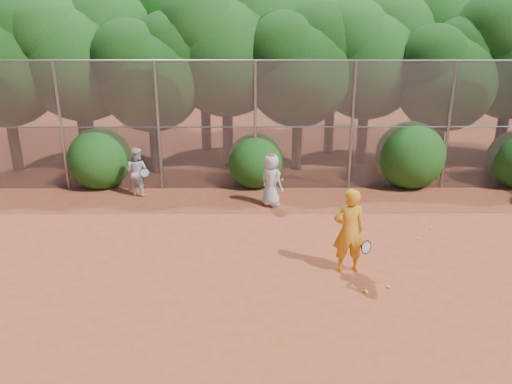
{
  "coord_description": "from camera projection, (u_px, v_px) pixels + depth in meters",
  "views": [
    {
      "loc": [
        -1.07,
        -9.22,
        5.24
      ],
      "look_at": [
        -1.0,
        2.5,
        1.1
      ],
      "focal_mm": 35.0,
      "sensor_mm": 36.0,
      "label": 1
    }
  ],
  "objects": [
    {
      "name": "player_white",
      "position": [
        137.0,
        171.0,
        15.25
      ],
      "size": [
        0.9,
        0.81,
        1.5
      ],
      "rotation": [
        0.0,
        0.0,
        2.8
      ],
      "color": "silver",
      "rests_on": "ground"
    },
    {
      "name": "tree_11",
      "position": [
        334.0,
        46.0,
        19.1
      ],
      "size": [
        4.64,
        4.03,
        6.35
      ],
      "color": "black",
      "rests_on": "ground"
    },
    {
      "name": "ball_3",
      "position": [
        389.0,
        287.0,
        10.15
      ],
      "size": [
        0.07,
        0.07,
        0.07
      ],
      "primitive_type": "sphere",
      "color": "yellow",
      "rests_on": "ground"
    },
    {
      "name": "tree_3",
      "position": [
        228.0,
        42.0,
        17.3
      ],
      "size": [
        4.89,
        4.26,
        6.7
      ],
      "color": "black",
      "rests_on": "ground"
    },
    {
      "name": "tree_9",
      "position": [
        75.0,
        41.0,
        19.17
      ],
      "size": [
        4.83,
        4.2,
        6.62
      ],
      "color": "black",
      "rests_on": "ground"
    },
    {
      "name": "ball_4",
      "position": [
        430.0,
        228.0,
        12.97
      ],
      "size": [
        0.07,
        0.07,
        0.07
      ],
      "primitive_type": "sphere",
      "color": "yellow",
      "rests_on": "ground"
    },
    {
      "name": "tree_5",
      "position": [
        369.0,
        52.0,
        17.63
      ],
      "size": [
        4.51,
        3.92,
        6.17
      ],
      "color": "black",
      "rests_on": "ground"
    },
    {
      "name": "tree_6",
      "position": [
        448.0,
        71.0,
        16.89
      ],
      "size": [
        3.86,
        3.36,
        5.29
      ],
      "color": "black",
      "rests_on": "ground"
    },
    {
      "name": "tree_1",
      "position": [
        82.0,
        49.0,
        17.07
      ],
      "size": [
        4.64,
        4.03,
        6.35
      ],
      "color": "black",
      "rests_on": "ground"
    },
    {
      "name": "ball_0",
      "position": [
        419.0,
        239.0,
        12.35
      ],
      "size": [
        0.07,
        0.07,
        0.07
      ],
      "primitive_type": "sphere",
      "color": "yellow",
      "rests_on": "ground"
    },
    {
      "name": "bush_1",
      "position": [
        255.0,
        159.0,
        16.08
      ],
      "size": [
        1.8,
        1.8,
        1.8
      ],
      "primitive_type": "sphere",
      "color": "#154A12",
      "rests_on": "ground"
    },
    {
      "name": "tree_12",
      "position": [
        447.0,
        36.0,
        19.58
      ],
      "size": [
        5.02,
        4.37,
        6.88
      ],
      "color": "black",
      "rests_on": "ground"
    },
    {
      "name": "ball_1",
      "position": [
        366.0,
        291.0,
        9.99
      ],
      "size": [
        0.07,
        0.07,
        0.07
      ],
      "primitive_type": "sphere",
      "color": "yellow",
      "rests_on": "ground"
    },
    {
      "name": "player_yellow",
      "position": [
        349.0,
        231.0,
        10.57
      ],
      "size": [
        0.86,
        0.58,
        1.88
      ],
      "rotation": [
        0.0,
        0.0,
        3.25
      ],
      "color": "orange",
      "rests_on": "ground"
    },
    {
      "name": "tree_4",
      "position": [
        301.0,
        62.0,
        16.96
      ],
      "size": [
        4.19,
        3.64,
        5.73
      ],
      "color": "black",
      "rests_on": "ground"
    },
    {
      "name": "tree_0",
      "position": [
        3.0,
        58.0,
        16.65
      ],
      "size": [
        4.38,
        3.81,
        6.0
      ],
      "color": "black",
      "rests_on": "ground"
    },
    {
      "name": "bush_0",
      "position": [
        100.0,
        156.0,
        16.01
      ],
      "size": [
        2.0,
        2.0,
        2.0
      ],
      "primitive_type": "sphere",
      "color": "#154A12",
      "rests_on": "ground"
    },
    {
      "name": "bush_2",
      "position": [
        410.0,
        152.0,
        16.04
      ],
      "size": [
        2.2,
        2.2,
        2.2
      ],
      "primitive_type": "sphere",
      "color": "#154A12",
      "rests_on": "ground"
    },
    {
      "name": "ground",
      "position": [
        304.0,
        281.0,
        10.44
      ],
      "size": [
        80.0,
        80.0,
        0.0
      ],
      "primitive_type": "plane",
      "color": "#953D21",
      "rests_on": "ground"
    },
    {
      "name": "tree_2",
      "position": [
        152.0,
        69.0,
        16.61
      ],
      "size": [
        3.99,
        3.47,
        5.47
      ],
      "color": "black",
      "rests_on": "ground"
    },
    {
      "name": "fence_back",
      "position": [
        284.0,
        125.0,
        15.41
      ],
      "size": [
        20.05,
        0.09,
        4.03
      ],
      "color": "gray",
      "rests_on": "ground"
    },
    {
      "name": "tree_10",
      "position": [
        205.0,
        33.0,
        19.3
      ],
      "size": [
        5.15,
        4.48,
        7.06
      ],
      "color": "black",
      "rests_on": "ground"
    },
    {
      "name": "player_teen",
      "position": [
        271.0,
        180.0,
        14.37
      ],
      "size": [
        0.88,
        0.88,
        1.57
      ],
      "rotation": [
        0.0,
        0.0,
        2.37
      ],
      "color": "silver",
      "rests_on": "ground"
    }
  ]
}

